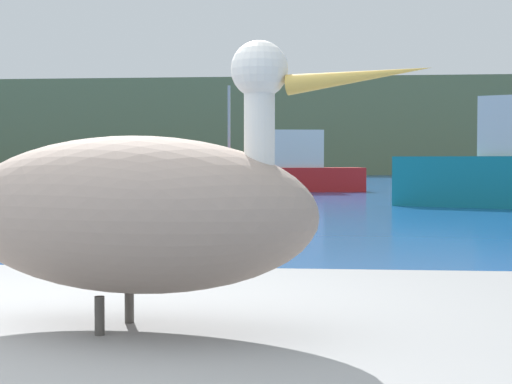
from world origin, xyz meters
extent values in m
cube|color=#6B7A51|center=(0.00, 77.45, 4.49)|extent=(140.00, 11.49, 8.99)
ellipsoid|color=gray|center=(0.68, 0.44, 1.14)|extent=(1.27, 0.80, 0.48)
cylinder|color=white|center=(1.09, 0.35, 1.37)|extent=(0.09, 0.09, 0.31)
sphere|color=white|center=(1.09, 0.35, 1.57)|extent=(0.17, 0.17, 0.17)
cone|color=gold|center=(1.37, 0.29, 1.54)|extent=(0.42, 0.15, 0.10)
cylinder|color=#4C4742|center=(0.65, 0.55, 0.84)|extent=(0.03, 0.03, 0.12)
cylinder|color=#4C4742|center=(0.60, 0.36, 0.84)|extent=(0.03, 0.03, 0.12)
cube|color=red|center=(-0.95, 32.18, 0.51)|extent=(7.32, 3.15, 1.01)
cube|color=silver|center=(-0.57, 32.25, 1.80)|extent=(3.03, 2.19, 1.58)
cylinder|color=#B2B2B2|center=(-3.05, 31.80, 2.74)|extent=(0.12, 0.12, 3.45)
camera|label=1|loc=(1.30, -1.99, 1.30)|focal=56.70mm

